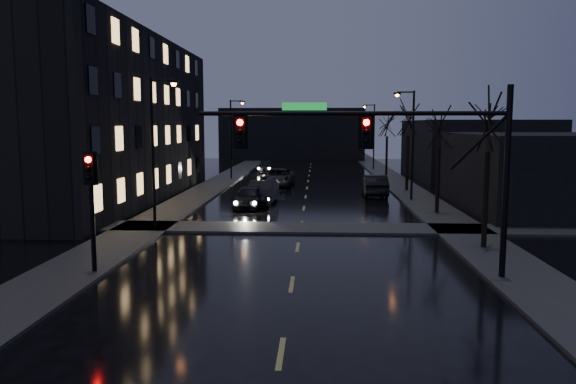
# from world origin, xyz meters

# --- Properties ---
(sidewalk_left) EXTENTS (3.00, 140.00, 0.12)m
(sidewalk_left) POSITION_xyz_m (-8.50, 35.00, 0.06)
(sidewalk_left) COLOR #2D2D2B
(sidewalk_left) RESTS_ON ground
(sidewalk_right) EXTENTS (3.00, 140.00, 0.12)m
(sidewalk_right) POSITION_xyz_m (8.50, 35.00, 0.06)
(sidewalk_right) COLOR #2D2D2B
(sidewalk_right) RESTS_ON ground
(sidewalk_cross) EXTENTS (40.00, 3.00, 0.12)m
(sidewalk_cross) POSITION_xyz_m (0.00, 18.50, 0.06)
(sidewalk_cross) COLOR #2D2D2B
(sidewalk_cross) RESTS_ON ground
(apartment_block) EXTENTS (12.00, 30.00, 12.00)m
(apartment_block) POSITION_xyz_m (-16.50, 30.00, 6.00)
(apartment_block) COLOR black
(apartment_block) RESTS_ON ground
(commercial_right_near) EXTENTS (10.00, 14.00, 5.00)m
(commercial_right_near) POSITION_xyz_m (15.50, 26.00, 2.50)
(commercial_right_near) COLOR black
(commercial_right_near) RESTS_ON ground
(commercial_right_far) EXTENTS (12.00, 18.00, 6.00)m
(commercial_right_far) POSITION_xyz_m (17.00, 48.00, 3.00)
(commercial_right_far) COLOR black
(commercial_right_far) RESTS_ON ground
(far_block) EXTENTS (22.00, 10.00, 8.00)m
(far_block) POSITION_xyz_m (-3.00, 78.00, 4.00)
(far_block) COLOR black
(far_block) RESTS_ON ground
(signal_mast) EXTENTS (11.11, 0.41, 7.00)m
(signal_mast) POSITION_xyz_m (3.85, 9.00, 4.87)
(signal_mast) COLOR black
(signal_mast) RESTS_ON ground
(signal_pole_left) EXTENTS (0.35, 0.41, 4.53)m
(signal_pole_left) POSITION_xyz_m (-7.50, 8.99, 3.01)
(signal_pole_left) COLOR black
(signal_pole_left) RESTS_ON ground
(tree_near) EXTENTS (3.52, 3.52, 8.08)m
(tree_near) POSITION_xyz_m (8.40, 14.00, 6.22)
(tree_near) COLOR black
(tree_near) RESTS_ON ground
(tree_mid_a) EXTENTS (3.30, 3.30, 7.58)m
(tree_mid_a) POSITION_xyz_m (8.40, 24.00, 5.83)
(tree_mid_a) COLOR black
(tree_mid_a) RESTS_ON ground
(tree_mid_b) EXTENTS (3.74, 3.74, 8.59)m
(tree_mid_b) POSITION_xyz_m (8.40, 36.00, 6.61)
(tree_mid_b) COLOR black
(tree_mid_b) RESTS_ON ground
(tree_far) EXTENTS (3.43, 3.43, 7.88)m
(tree_far) POSITION_xyz_m (8.40, 50.00, 6.06)
(tree_far) COLOR black
(tree_far) RESTS_ON ground
(streetlight_l_near) EXTENTS (1.53, 0.28, 8.00)m
(streetlight_l_near) POSITION_xyz_m (-7.58, 18.00, 4.77)
(streetlight_l_near) COLOR black
(streetlight_l_near) RESTS_ON ground
(streetlight_l_far) EXTENTS (1.53, 0.28, 8.00)m
(streetlight_l_far) POSITION_xyz_m (-7.58, 45.00, 4.77)
(streetlight_l_far) COLOR black
(streetlight_l_far) RESTS_ON ground
(streetlight_r_mid) EXTENTS (1.53, 0.28, 8.00)m
(streetlight_r_mid) POSITION_xyz_m (7.58, 30.00, 4.77)
(streetlight_r_mid) COLOR black
(streetlight_r_mid) RESTS_ON ground
(streetlight_r_far) EXTENTS (1.53, 0.28, 8.00)m
(streetlight_r_far) POSITION_xyz_m (7.58, 58.00, 4.77)
(streetlight_r_far) COLOR black
(streetlight_r_far) RESTS_ON ground
(oncoming_car_a) EXTENTS (1.81, 4.46, 1.52)m
(oncoming_car_a) POSITION_xyz_m (-3.68, 25.88, 0.76)
(oncoming_car_a) COLOR black
(oncoming_car_a) RESTS_ON ground
(oncoming_car_b) EXTENTS (2.15, 5.09, 1.63)m
(oncoming_car_b) POSITION_xyz_m (-3.01, 27.82, 0.82)
(oncoming_car_b) COLOR black
(oncoming_car_b) RESTS_ON ground
(oncoming_car_c) EXTENTS (2.87, 5.80, 1.58)m
(oncoming_car_c) POSITION_xyz_m (-2.63, 39.47, 0.79)
(oncoming_car_c) COLOR black
(oncoming_car_c) RESTS_ON ground
(oncoming_car_d) EXTENTS (2.12, 4.55, 1.28)m
(oncoming_car_d) POSITION_xyz_m (-5.12, 53.86, 0.64)
(oncoming_car_d) COLOR black
(oncoming_car_d) RESTS_ON ground
(lead_car) EXTENTS (1.80, 5.08, 1.67)m
(lead_car) POSITION_xyz_m (5.38, 32.71, 0.83)
(lead_car) COLOR black
(lead_car) RESTS_ON ground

